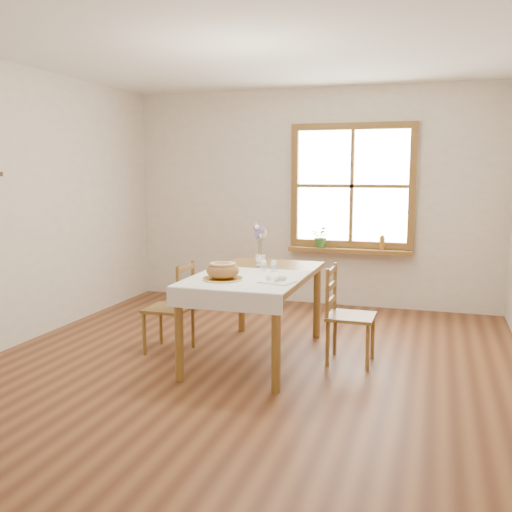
{
  "coord_description": "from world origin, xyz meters",
  "views": [
    {
      "loc": [
        1.48,
        -4.33,
        1.63
      ],
      "look_at": [
        0.0,
        0.3,
        0.9
      ],
      "focal_mm": 40.0,
      "sensor_mm": 36.0,
      "label": 1
    }
  ],
  "objects_px": {
    "bread_plate": "(223,279)",
    "chair_right": "(351,315)",
    "chair_left": "(169,307)",
    "flower_vase": "(260,261)",
    "dining_table": "(256,283)"
  },
  "relations": [
    {
      "from": "chair_right",
      "to": "flower_vase",
      "type": "distance_m",
      "value": 0.99
    },
    {
      "from": "chair_left",
      "to": "bread_plate",
      "type": "bearing_deg",
      "value": 62.75
    },
    {
      "from": "bread_plate",
      "to": "chair_right",
      "type": "bearing_deg",
      "value": 28.86
    },
    {
      "from": "chair_right",
      "to": "bread_plate",
      "type": "bearing_deg",
      "value": 119.62
    },
    {
      "from": "dining_table",
      "to": "flower_vase",
      "type": "distance_m",
      "value": 0.38
    },
    {
      "from": "dining_table",
      "to": "chair_right",
      "type": "relative_size",
      "value": 1.92
    },
    {
      "from": "bread_plate",
      "to": "dining_table",
      "type": "bearing_deg",
      "value": 71.23
    },
    {
      "from": "dining_table",
      "to": "flower_vase",
      "type": "relative_size",
      "value": 16.27
    },
    {
      "from": "flower_vase",
      "to": "bread_plate",
      "type": "bearing_deg",
      "value": -95.66
    },
    {
      "from": "chair_right",
      "to": "bread_plate",
      "type": "height_order",
      "value": "chair_right"
    },
    {
      "from": "bread_plate",
      "to": "flower_vase",
      "type": "bearing_deg",
      "value": 84.34
    },
    {
      "from": "chair_left",
      "to": "chair_right",
      "type": "xyz_separation_m",
      "value": [
        1.62,
        0.2,
        0.01
      ]
    },
    {
      "from": "bread_plate",
      "to": "flower_vase",
      "type": "xyz_separation_m",
      "value": [
        0.08,
        0.77,
        0.03
      ]
    },
    {
      "from": "chair_right",
      "to": "flower_vase",
      "type": "relative_size",
      "value": 8.45
    },
    {
      "from": "chair_right",
      "to": "flower_vase",
      "type": "height_order",
      "value": "flower_vase"
    }
  ]
}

